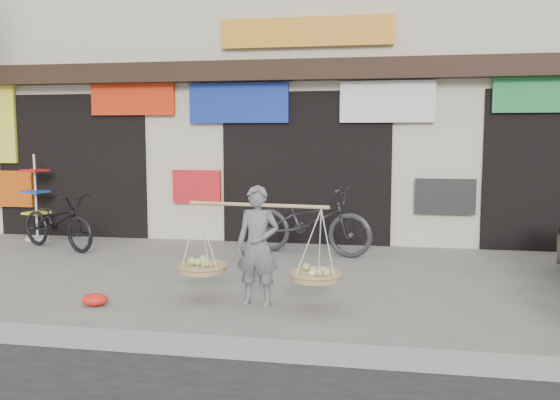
% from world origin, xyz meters
% --- Properties ---
extents(ground, '(70.00, 70.00, 0.00)m').
position_xyz_m(ground, '(0.00, 0.00, 0.00)').
color(ground, slate).
rests_on(ground, ground).
extents(kerb, '(70.00, 0.25, 0.12)m').
position_xyz_m(kerb, '(0.00, -2.00, 0.06)').
color(kerb, gray).
rests_on(kerb, ground).
extents(shophouse_block, '(14.00, 6.32, 7.00)m').
position_xyz_m(shophouse_block, '(-0.00, 6.42, 3.45)').
color(shophouse_block, beige).
rests_on(shophouse_block, ground).
extents(street_vendor, '(1.92, 0.71, 1.37)m').
position_xyz_m(street_vendor, '(-0.01, -0.46, 0.62)').
color(street_vendor, slate).
rests_on(street_vendor, ground).
extents(bike_0, '(1.92, 1.32, 0.95)m').
position_xyz_m(bike_0, '(-4.07, 2.21, 0.48)').
color(bike_0, black).
rests_on(bike_0, ground).
extents(bike_2, '(2.22, 1.17, 1.11)m').
position_xyz_m(bike_2, '(0.19, 2.54, 0.55)').
color(bike_2, '#2E2E33').
rests_on(bike_2, ground).
extents(display_rack, '(0.45, 0.45, 1.59)m').
position_xyz_m(display_rack, '(-4.99, 3.02, 0.64)').
color(display_rack, silver).
rests_on(display_rack, ground).
extents(red_bag, '(0.31, 0.25, 0.14)m').
position_xyz_m(red_bag, '(-1.84, -0.81, 0.07)').
color(red_bag, red).
rests_on(red_bag, ground).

